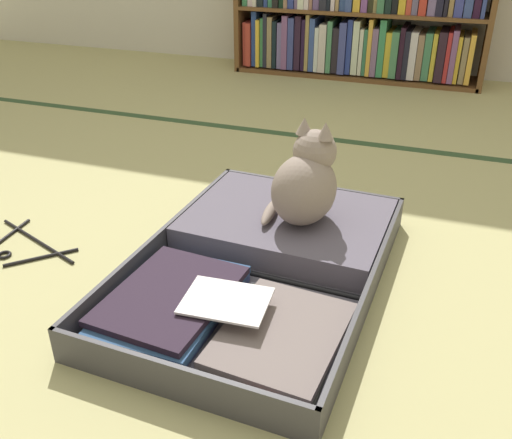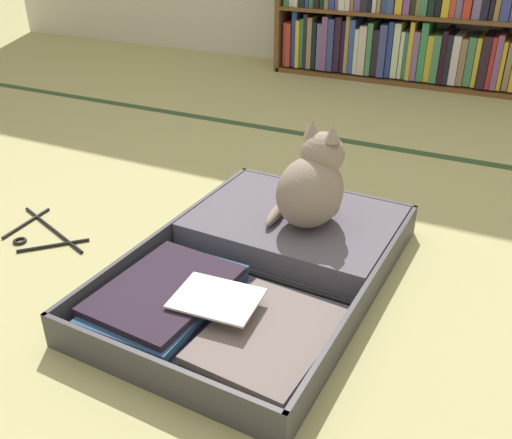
% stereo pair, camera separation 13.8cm
% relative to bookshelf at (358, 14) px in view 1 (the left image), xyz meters
% --- Properties ---
extents(ground_plane, '(10.00, 10.00, 0.00)m').
position_rel_bookshelf_xyz_m(ground_plane, '(0.13, -2.23, -0.36)').
color(ground_plane, tan).
extents(tatami_border, '(4.80, 0.05, 0.00)m').
position_rel_bookshelf_xyz_m(tatami_border, '(0.13, -1.11, -0.35)').
color(tatami_border, '#314B2B').
rests_on(tatami_border, ground_plane).
extents(bookshelf, '(1.45, 0.29, 0.75)m').
position_rel_bookshelf_xyz_m(bookshelf, '(0.00, 0.00, 0.00)').
color(bookshelf, brown).
rests_on(bookshelf, ground_plane).
extents(open_suitcase, '(0.65, 0.95, 0.09)m').
position_rel_bookshelf_xyz_m(open_suitcase, '(0.18, -2.17, -0.32)').
color(open_suitcase, '#3F3C41').
rests_on(open_suitcase, ground_plane).
extents(black_cat, '(0.23, 0.25, 0.29)m').
position_rel_bookshelf_xyz_m(black_cat, '(0.25, -2.02, -0.14)').
color(black_cat, gray).
rests_on(black_cat, open_suitcase).
extents(clothes_hanger, '(0.36, 0.25, 0.01)m').
position_rel_bookshelf_xyz_m(clothes_hanger, '(-0.53, -2.30, -0.35)').
color(clothes_hanger, black).
rests_on(clothes_hanger, ground_plane).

